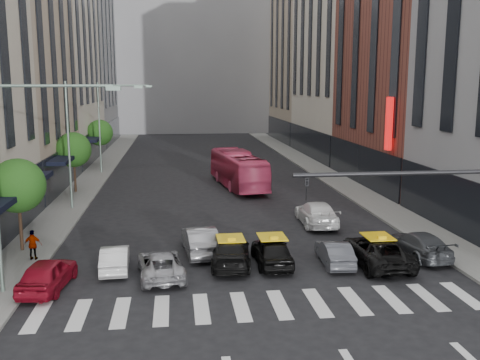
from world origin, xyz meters
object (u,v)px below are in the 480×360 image
object	(u,v)px
streetlamp_near	(16,158)
bus	(238,169)
car_red	(48,274)
pedestrian_far	(33,245)
streetlamp_mid	(82,128)
streetlamp_far	(109,115)
car_white_front	(115,258)
taxi_left	(231,252)
taxi_center	(272,251)

from	to	relation	value
streetlamp_near	bus	bearing A→B (deg)	62.76
car_red	pedestrian_far	bearing A→B (deg)	-60.77
streetlamp_mid	streetlamp_far	bearing A→B (deg)	90.00
streetlamp_far	bus	xyz separation A→B (m)	(11.98, -8.73, -4.34)
car_white_front	bus	size ratio (longest dim) A/B	0.33
car_white_front	taxi_left	bearing A→B (deg)	177.12
car_white_front	taxi_center	xyz separation A→B (m)	(7.71, -0.16, 0.11)
streetlamp_near	bus	world-z (taller)	streetlamp_near
streetlamp_mid	streetlamp_near	bearing A→B (deg)	-90.00
car_red	bus	world-z (taller)	bus
streetlamp_far	car_white_front	size ratio (longest dim) A/B	2.43
taxi_left	bus	distance (m)	20.90
streetlamp_near	streetlamp_mid	bearing A→B (deg)	90.00
car_red	pedestrian_far	xyz separation A→B (m)	(-1.56, 3.84, 0.21)
car_white_front	car_red	bearing A→B (deg)	35.94
bus	pedestrian_far	world-z (taller)	bus
taxi_left	car_red	bearing A→B (deg)	20.26
streetlamp_far	taxi_center	size ratio (longest dim) A/B	2.14
car_red	car_white_front	bearing A→B (deg)	-133.71
streetlamp_mid	bus	size ratio (longest dim) A/B	0.80
streetlamp_mid	streetlamp_far	distance (m)	16.00
streetlamp_near	car_white_front	xyz separation A→B (m)	(3.51, 2.55, -5.29)
streetlamp_far	pedestrian_far	size ratio (longest dim) A/B	5.86
streetlamp_far	car_white_front	xyz separation A→B (m)	(3.51, -29.45, -5.29)
bus	car_white_front	bearing A→B (deg)	60.06
taxi_center	pedestrian_far	size ratio (longest dim) A/B	2.74
pedestrian_far	streetlamp_far	bearing A→B (deg)	-87.61
streetlamp_near	taxi_left	size ratio (longest dim) A/B	1.90
streetlamp_near	taxi_left	world-z (taller)	streetlamp_near
streetlamp_mid	bus	xyz separation A→B (m)	(11.98, 7.27, -4.34)
car_white_front	bus	bearing A→B (deg)	-115.46
car_red	streetlamp_far	bearing A→B (deg)	-81.35
streetlamp_near	taxi_left	distance (m)	10.85
streetlamp_far	taxi_left	bearing A→B (deg)	-72.71
streetlamp_near	taxi_left	xyz separation A→B (m)	(9.16, 2.58, -5.22)
car_red	bus	distance (m)	25.47
car_red	taxi_center	size ratio (longest dim) A/B	0.99
streetlamp_mid	car_white_front	xyz separation A→B (m)	(3.51, -13.45, -5.29)
bus	streetlamp_mid	bearing A→B (deg)	23.56
streetlamp_mid	car_red	world-z (taller)	streetlamp_mid
car_red	bus	bearing A→B (deg)	-108.82
streetlamp_near	streetlamp_far	world-z (taller)	same
car_red	pedestrian_far	world-z (taller)	pedestrian_far
streetlamp_mid	streetlamp_far	world-z (taller)	same
car_white_front	pedestrian_far	xyz separation A→B (m)	(-4.23, 1.67, 0.31)
taxi_center	streetlamp_far	bearing A→B (deg)	-69.35
car_white_front	pedestrian_far	distance (m)	4.56
pedestrian_far	streetlamp_near	bearing A→B (deg)	103.52
streetlamp_near	streetlamp_mid	distance (m)	16.00
taxi_center	bus	size ratio (longest dim) A/B	0.38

